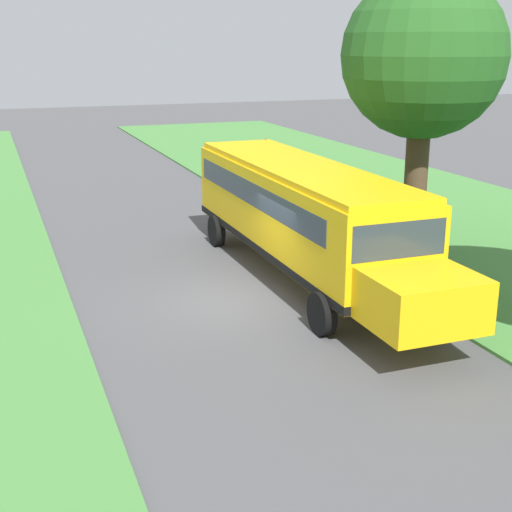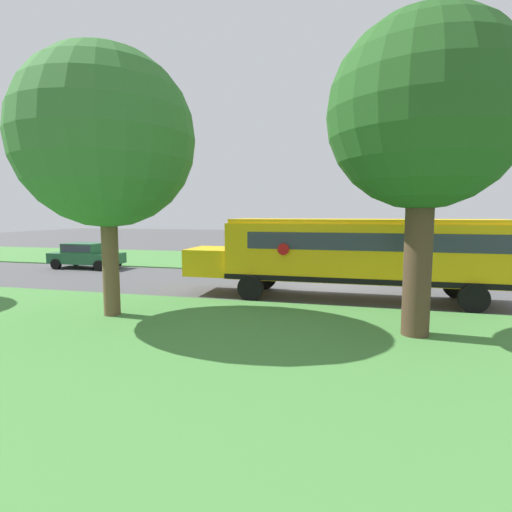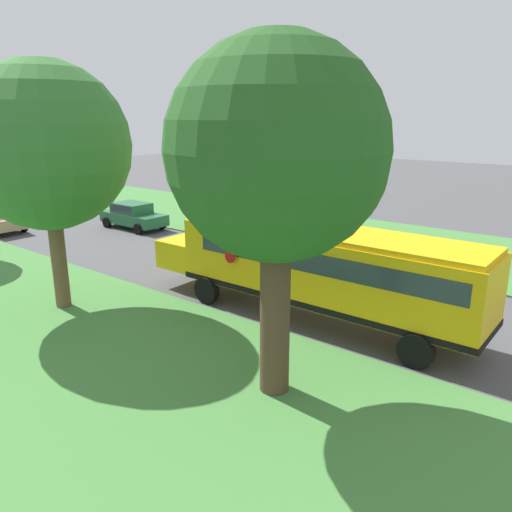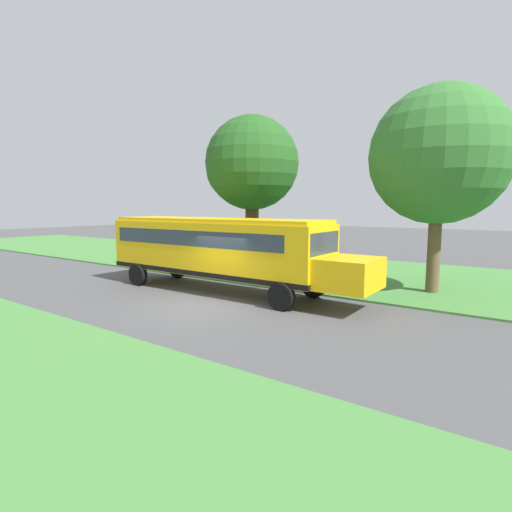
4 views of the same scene
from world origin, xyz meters
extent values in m
plane|color=#4C4C4F|center=(0.00, 0.00, 0.00)|extent=(120.00, 120.00, 0.00)
cube|color=yellow|center=(-2.32, -1.43, 1.90)|extent=(2.50, 10.50, 2.20)
cube|color=yellow|center=(-2.32, 4.77, 1.35)|extent=(2.20, 1.90, 1.10)
cube|color=yellow|center=(-2.32, -1.43, 3.08)|extent=(2.35, 10.29, 0.16)
cube|color=black|center=(-2.32, -1.43, 0.92)|extent=(2.54, 10.54, 0.20)
cube|color=#2D3842|center=(-2.32, -1.73, 2.36)|extent=(2.53, 9.24, 0.64)
cube|color=#2D3842|center=(-2.32, 3.77, 2.36)|extent=(2.25, 0.12, 0.80)
cylinder|color=red|center=(-3.75, 1.46, 2.05)|extent=(0.03, 0.44, 0.44)
cylinder|color=black|center=(-3.57, 2.77, 0.50)|extent=(0.30, 1.00, 1.00)
cylinder|color=black|center=(-1.07, 2.77, 0.50)|extent=(0.30, 1.00, 1.00)
cylinder|color=black|center=(-3.57, -5.11, 0.50)|extent=(0.30, 1.00, 1.00)
cylinder|color=black|center=(-1.07, -5.11, 0.50)|extent=(0.30, 1.00, 1.00)
cylinder|color=#4C3826|center=(-6.98, -2.80, 2.05)|extent=(0.73, 0.73, 4.10)
sphere|color=#23561E|center=(-6.98, -2.80, 5.98)|extent=(5.00, 5.00, 5.00)
sphere|color=#23561E|center=(-6.48, -3.51, 5.58)|extent=(3.17, 3.17, 3.17)
cylinder|color=gray|center=(-4.60, -9.75, 1.05)|extent=(0.08, 0.08, 2.10)
cylinder|color=red|center=(-4.60, -9.75, 2.40)|extent=(0.03, 0.68, 0.68)
camera|label=1|loc=(5.57, 16.26, 6.35)|focal=50.00mm
camera|label=2|loc=(-18.34, -1.22, 3.38)|focal=28.00mm
camera|label=3|loc=(-16.02, -9.35, 6.72)|focal=35.00mm
camera|label=4|loc=(10.69, 10.06, 3.67)|focal=28.00mm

